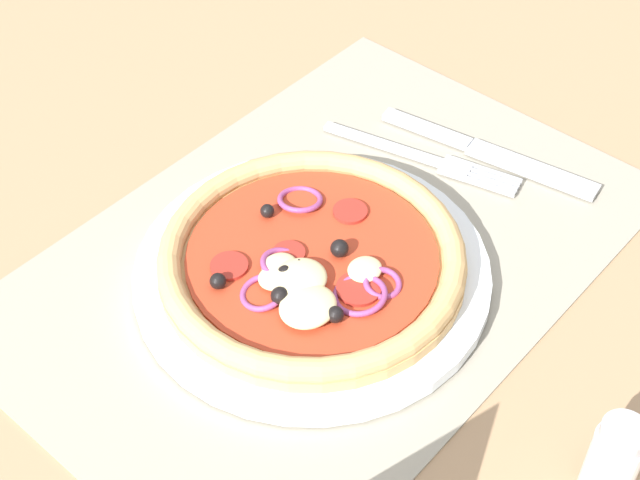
# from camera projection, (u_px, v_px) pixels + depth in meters

# --- Properties ---
(ground_plane) EXTENTS (1.90, 1.40, 0.02)m
(ground_plane) POSITION_uv_depth(u_px,v_px,m) (327.00, 267.00, 0.76)
(ground_plane) COLOR #9E7A56
(placemat) EXTENTS (0.51, 0.34, 0.00)m
(placemat) POSITION_uv_depth(u_px,v_px,m) (327.00, 255.00, 0.75)
(placemat) COLOR gray
(placemat) RESTS_ON ground_plane
(plate) EXTENTS (0.27, 0.27, 0.01)m
(plate) POSITION_uv_depth(u_px,v_px,m) (312.00, 272.00, 0.72)
(plate) COLOR white
(plate) RESTS_ON placemat
(pizza) EXTENTS (0.23, 0.23, 0.03)m
(pizza) POSITION_uv_depth(u_px,v_px,m) (311.00, 259.00, 0.71)
(pizza) COLOR tan
(pizza) RESTS_ON plate
(fork) EXTENTS (0.06, 0.18, 0.00)m
(fork) POSITION_uv_depth(u_px,v_px,m) (430.00, 160.00, 0.82)
(fork) COLOR #B2B5BA
(fork) RESTS_ON placemat
(knife) EXTENTS (0.05, 0.20, 0.01)m
(knife) POSITION_uv_depth(u_px,v_px,m) (489.00, 153.00, 0.82)
(knife) COLOR #B2B5BA
(knife) RESTS_ON placemat
(pepper_shaker) EXTENTS (0.03, 0.03, 0.07)m
(pepper_shaker) POSITION_uv_depth(u_px,v_px,m) (613.00, 461.00, 0.58)
(pepper_shaker) COLOR silver
(pepper_shaker) RESTS_ON ground_plane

